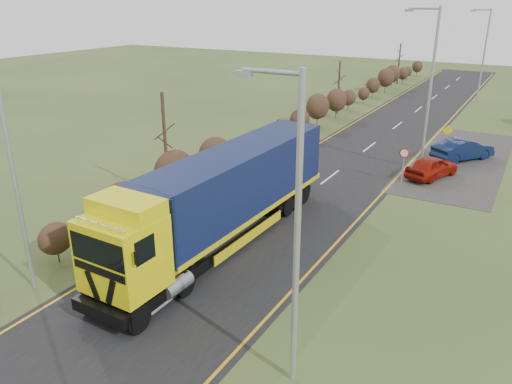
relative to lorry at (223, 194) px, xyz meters
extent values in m
plane|color=#35461E|center=(0.82, -1.05, -2.44)|extent=(160.00, 160.00, 0.00)
cube|color=black|center=(0.82, 8.95, -2.43)|extent=(8.00, 120.00, 0.02)
cube|color=#2A2825|center=(7.32, 18.95, -2.43)|extent=(6.00, 18.00, 0.02)
cube|color=#C28D12|center=(-2.88, 8.95, -2.41)|extent=(0.12, 116.00, 0.01)
cube|color=#C28D12|center=(4.52, 8.95, -2.41)|extent=(0.12, 116.00, 0.01)
cube|color=silver|center=(0.82, -5.05, -2.41)|extent=(0.12, 3.00, 0.01)
cube|color=silver|center=(0.82, 2.95, -2.41)|extent=(0.12, 3.00, 0.01)
cube|color=silver|center=(0.82, 10.95, -2.41)|extent=(0.12, 3.00, 0.01)
cube|color=silver|center=(0.82, 18.95, -2.41)|extent=(0.12, 3.00, 0.01)
cube|color=silver|center=(0.82, 26.95, -2.41)|extent=(0.12, 3.00, 0.01)
cube|color=silver|center=(0.82, 34.95, -2.41)|extent=(0.12, 3.00, 0.01)
cube|color=silver|center=(0.82, 42.95, -2.41)|extent=(0.12, 3.00, 0.01)
cube|color=silver|center=(0.82, 50.95, -2.41)|extent=(0.12, 3.00, 0.01)
cube|color=silver|center=(0.82, 58.95, -2.41)|extent=(0.12, 3.00, 0.01)
ellipsoid|color=#302015|center=(-5.20, -5.05, -1.31)|extent=(1.21, 1.57, 1.39)
ellipsoid|color=#302015|center=(-5.18, -1.05, -0.95)|extent=(1.58, 2.06, 1.82)
ellipsoid|color=#302015|center=(-5.16, 2.95, -0.60)|extent=(1.96, 2.55, 2.25)
ellipsoid|color=#302015|center=(-5.21, 6.95, -0.73)|extent=(1.83, 2.38, 2.10)
ellipsoid|color=#302015|center=(-5.13, 10.95, -1.16)|extent=(1.37, 1.78, 1.57)
ellipsoid|color=#302015|center=(-5.24, 14.95, -1.31)|extent=(1.20, 1.56, 1.38)
ellipsoid|color=#302015|center=(-5.10, 18.95, -0.98)|extent=(1.55, 2.02, 1.78)
ellipsoid|color=#302015|center=(-5.27, 22.95, -0.61)|extent=(1.95, 2.53, 2.24)
ellipsoid|color=#302015|center=(-5.08, 26.95, -0.70)|extent=(1.85, 2.41, 2.13)
ellipsoid|color=#302015|center=(-5.30, 30.95, -1.13)|extent=(1.40, 1.81, 1.61)
ellipsoid|color=#302015|center=(-5.05, 34.95, -1.32)|extent=(1.19, 1.55, 1.37)
ellipsoid|color=#302015|center=(-5.32, 38.95, -1.02)|extent=(1.52, 1.97, 1.75)
ellipsoid|color=#302015|center=(-5.02, 42.95, -0.63)|extent=(1.93, 2.51, 2.22)
ellipsoid|color=#302015|center=(-5.35, 46.95, -0.68)|extent=(1.88, 2.44, 2.16)
ellipsoid|color=#302015|center=(-5.00, 50.95, -1.10)|extent=(1.43, 1.85, 1.64)
ellipsoid|color=#302015|center=(-5.37, 54.95, -1.32)|extent=(1.19, 1.55, 1.37)
ellipsoid|color=#302015|center=(-4.98, 58.95, -1.05)|extent=(1.49, 1.93, 1.71)
cylinder|color=#36281B|center=(-5.68, 2.95, 0.58)|extent=(0.18, 0.18, 6.05)
cylinder|color=#36281B|center=(-5.68, 28.95, 0.09)|extent=(0.18, 0.18, 5.06)
cylinder|color=#36281B|center=(-5.68, 50.95, 0.13)|extent=(0.18, 0.18, 5.15)
cube|color=black|center=(0.00, -5.37, -1.73)|extent=(2.57, 4.76, 0.46)
cube|color=#D6CC09|center=(0.00, -6.29, -0.04)|extent=(2.61, 2.31, 2.66)
cube|color=black|center=(0.00, -7.36, -1.88)|extent=(2.56, 0.18, 0.56)
cube|color=black|center=(-0.43, -7.42, -0.86)|extent=(0.62, 0.03, 1.10)
cube|color=black|center=(0.43, -7.42, -0.86)|extent=(0.62, 0.03, 1.10)
cube|color=black|center=(0.00, -7.39, 0.52)|extent=(2.40, 0.12, 0.97)
cube|color=black|center=(0.00, -7.42, -0.19)|extent=(2.35, 0.09, 0.29)
cube|color=#D6CC09|center=(0.00, -5.93, 1.57)|extent=(2.59, 1.49, 0.57)
cylinder|color=silver|center=(0.00, -7.16, 1.39)|extent=(2.25, 0.11, 0.06)
cube|color=black|center=(-1.46, -7.16, 0.57)|extent=(0.08, 0.12, 0.46)
cube|color=black|center=(1.46, -7.16, 0.57)|extent=(0.08, 0.12, 0.46)
cylinder|color=gray|center=(-1.18, -4.96, -1.68)|extent=(0.60, 1.34, 0.57)
cylinder|color=gray|center=(1.18, -4.96, -1.68)|extent=(0.60, 1.34, 0.57)
cube|color=yellow|center=(0.00, 1.28, -1.18)|extent=(2.86, 12.94, 0.25)
cube|color=black|center=(0.00, 1.28, 0.34)|extent=(2.83, 12.53, 2.81)
cube|color=#0E1B3B|center=(0.00, 7.53, 0.34)|extent=(2.54, 0.12, 2.81)
cube|color=#0E1B3B|center=(0.00, -4.98, 0.34)|extent=(2.54, 0.12, 2.81)
cube|color=black|center=(0.00, 5.16, -1.78)|extent=(2.44, 3.73, 0.36)
cube|color=yellow|center=(-1.25, 0.25, -1.88)|extent=(0.19, 5.62, 0.46)
cube|color=yellow|center=(1.25, 0.25, -1.88)|extent=(0.19, 5.62, 0.46)
cylinder|color=black|center=(-1.07, -7.00, -1.91)|extent=(0.35, 1.07, 1.06)
cylinder|color=black|center=(1.07, -7.00, -1.91)|extent=(0.35, 1.07, 1.06)
cylinder|color=black|center=(-1.07, -4.45, -1.91)|extent=(0.35, 1.07, 1.06)
cylinder|color=black|center=(1.07, -4.45, -1.91)|extent=(0.35, 1.07, 1.06)
cylinder|color=black|center=(-1.07, 4.24, -1.91)|extent=(0.35, 1.07, 1.06)
cylinder|color=black|center=(1.07, 4.24, -1.91)|extent=(0.35, 1.07, 1.06)
cylinder|color=black|center=(-1.07, 5.26, -1.91)|extent=(0.35, 1.07, 1.06)
cylinder|color=black|center=(1.07, 5.26, -1.91)|extent=(0.35, 1.07, 1.06)
cylinder|color=black|center=(-1.07, 6.28, -1.91)|extent=(0.35, 1.07, 1.06)
cylinder|color=black|center=(1.07, 6.28, -1.91)|extent=(0.35, 1.07, 1.06)
imported|color=maroon|center=(6.35, 14.18, -1.75)|extent=(2.98, 4.39, 1.39)
imported|color=#091533|center=(7.43, 19.11, -1.69)|extent=(3.97, 4.65, 1.51)
cylinder|color=gray|center=(6.62, -6.42, 2.10)|extent=(0.18, 0.18, 9.09)
cylinder|color=gray|center=(5.81, -6.42, 6.50)|extent=(1.62, 0.12, 0.12)
cube|color=gray|center=(5.00, -6.42, 6.40)|extent=(0.45, 0.18, 0.14)
cylinder|color=gray|center=(5.42, 15.43, 2.67)|extent=(0.18, 0.18, 10.22)
cylinder|color=gray|center=(4.51, 15.43, 7.60)|extent=(1.82, 0.12, 0.12)
cube|color=gray|center=(3.60, 15.43, 7.49)|extent=(0.51, 0.20, 0.16)
cylinder|color=gray|center=(5.42, 42.34, 2.40)|extent=(0.18, 0.18, 9.69)
cylinder|color=gray|center=(4.56, 42.34, 7.08)|extent=(1.72, 0.12, 0.12)
cube|color=gray|center=(3.70, 42.34, 6.97)|extent=(0.48, 0.19, 0.15)
cylinder|color=gray|center=(-4.44, -6.90, 3.08)|extent=(0.16, 0.16, 11.05)
cylinder|color=gray|center=(5.02, 12.14, -1.47)|extent=(0.08, 0.08, 1.94)
cylinder|color=red|center=(5.02, 12.11, -0.50)|extent=(0.62, 0.04, 0.62)
cylinder|color=white|center=(5.02, 12.09, -0.50)|extent=(0.47, 0.02, 0.47)
cylinder|color=gray|center=(6.01, 20.83, -1.71)|extent=(0.08, 0.08, 1.46)
cube|color=#F5EF0D|center=(6.01, 20.78, -0.87)|extent=(0.74, 0.04, 0.74)
camera|label=1|loc=(11.58, -17.26, 8.14)|focal=35.00mm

